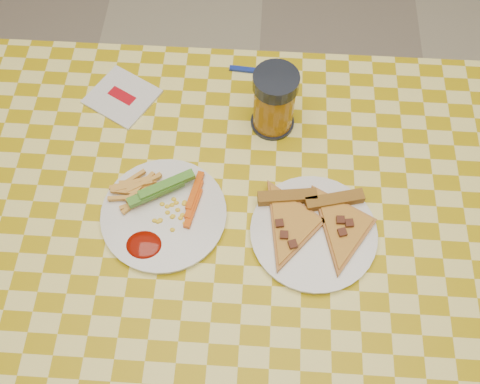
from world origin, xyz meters
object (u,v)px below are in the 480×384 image
object	(u,v)px
plate_right	(313,233)
drink_glass	(274,102)
plate_left	(164,215)
table	(246,245)

from	to	relation	value
plate_right	drink_glass	world-z (taller)	drink_glass
plate_left	drink_glass	world-z (taller)	drink_glass
plate_right	drink_glass	bearing A→B (deg)	108.62
plate_right	plate_left	bearing A→B (deg)	175.80
table	plate_right	xyz separation A→B (m)	(0.12, -0.00, 0.08)
table	drink_glass	world-z (taller)	drink_glass
plate_left	drink_glass	xyz separation A→B (m)	(0.20, 0.23, 0.07)
drink_glass	plate_left	bearing A→B (deg)	-130.84
table	plate_left	bearing A→B (deg)	173.30
table	plate_right	world-z (taller)	plate_right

